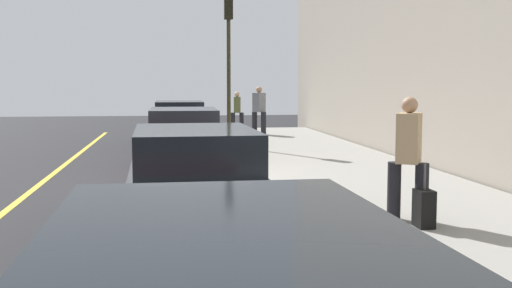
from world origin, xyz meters
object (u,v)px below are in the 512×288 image
(parked_car_navy, at_px, (179,123))
(traffic_light_pole, at_px, (229,46))
(pedestrian_olive_coat, at_px, (237,110))
(rolling_suitcase, at_px, (424,208))
(pedestrian_grey_coat, at_px, (259,109))
(parked_car_red, at_px, (184,139))
(pedestrian_tan_coat, at_px, (409,155))
(parked_car_charcoal, at_px, (194,181))

(parked_car_navy, relative_size, traffic_light_pole, 0.99)
(parked_car_navy, bearing_deg, pedestrian_olive_coat, -32.23)
(pedestrian_olive_coat, height_order, rolling_suitcase, pedestrian_olive_coat)
(pedestrian_grey_coat, height_order, traffic_light_pole, traffic_light_pole)
(parked_car_red, distance_m, pedestrian_tan_coat, 7.66)
(parked_car_charcoal, bearing_deg, pedestrian_tan_coat, -92.82)
(pedestrian_olive_coat, bearing_deg, pedestrian_tan_coat, -177.91)
(parked_car_red, xyz_separation_m, pedestrian_tan_coat, (-7.01, -3.07, 0.34))
(parked_car_red, distance_m, parked_car_navy, 6.41)
(parked_car_charcoal, xyz_separation_m, traffic_light_pole, (10.88, -1.51, 2.51))
(pedestrian_tan_coat, bearing_deg, pedestrian_grey_coat, -0.15)
(pedestrian_tan_coat, height_order, traffic_light_pole, traffic_light_pole)
(pedestrian_olive_coat, bearing_deg, parked_car_charcoal, 171.89)
(parked_car_charcoal, distance_m, parked_car_red, 6.86)
(parked_car_charcoal, bearing_deg, traffic_light_pole, -7.90)
(rolling_suitcase, bearing_deg, traffic_light_pole, 8.00)
(parked_car_charcoal, distance_m, traffic_light_pole, 11.27)
(pedestrian_olive_coat, height_order, traffic_light_pole, traffic_light_pole)
(parked_car_red, bearing_deg, pedestrian_olive_coat, -13.32)
(parked_car_red, distance_m, traffic_light_pole, 4.98)
(parked_car_navy, xyz_separation_m, rolling_suitcase, (-13.90, -3.13, -0.34))
(parked_car_navy, xyz_separation_m, pedestrian_grey_coat, (2.19, -3.11, 0.38))
(pedestrian_olive_coat, bearing_deg, parked_car_red, 166.68)
(parked_car_red, relative_size, pedestrian_olive_coat, 2.93)
(traffic_light_pole, xyz_separation_m, rolling_suitcase, (-11.51, -1.62, -2.85))
(parked_car_red, distance_m, rolling_suitcase, 8.12)
(traffic_light_pole, bearing_deg, parked_car_red, 159.52)
(parked_car_charcoal, distance_m, rolling_suitcase, 3.21)
(pedestrian_olive_coat, bearing_deg, rolling_suitcase, -177.79)
(parked_car_navy, xyz_separation_m, traffic_light_pole, (-2.39, -1.51, 2.51))
(parked_car_charcoal, xyz_separation_m, pedestrian_olive_coat, (17.15, -2.44, 0.26))
(parked_car_red, height_order, pedestrian_tan_coat, pedestrian_tan_coat)
(parked_car_navy, bearing_deg, pedestrian_grey_coat, -54.90)
(parked_car_red, height_order, rolling_suitcase, parked_car_red)
(pedestrian_olive_coat, xyz_separation_m, rolling_suitcase, (-17.77, -0.69, -0.60))
(parked_car_charcoal, height_order, parked_car_navy, same)
(parked_car_navy, xyz_separation_m, pedestrian_tan_coat, (-13.43, -3.07, 0.34))
(pedestrian_grey_coat, distance_m, traffic_light_pole, 5.30)
(parked_car_red, distance_m, pedestrian_grey_coat, 9.16)
(pedestrian_grey_coat, bearing_deg, rolling_suitcase, -179.95)
(parked_car_charcoal, relative_size, traffic_light_pole, 1.04)
(parked_car_red, height_order, pedestrian_olive_coat, pedestrian_olive_coat)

